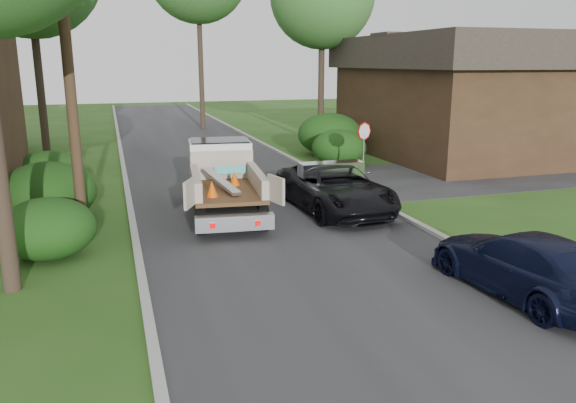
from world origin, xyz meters
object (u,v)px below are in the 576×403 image
Objects in this scene: flatbed_truck at (223,174)px; navy_suv at (525,264)px; black_pickup at (335,188)px; stop_sign at (364,139)px; house_right at (461,95)px; utility_pole at (67,48)px.

navy_suv is (4.68, -9.01, -0.51)m from flatbed_truck.
black_pickup is 1.18× the size of navy_suv.
stop_sign is 0.45× the size of black_pickup.
house_right reaches higher than stop_sign.
utility_pole is at bearing 179.07° from black_pickup.
stop_sign is at bearing 20.62° from utility_pole.
black_pickup is at bearing -85.37° from navy_suv.
house_right reaches higher than flatbed_truck.
house_right is (7.80, 5.00, 1.38)m from stop_sign.
flatbed_truck is 1.09× the size of black_pickup.
utility_pole is at bearing -43.75° from navy_suv.
flatbed_truck is (4.40, 1.53, -3.98)m from utility_pole.
house_right is at bearing 26.01° from utility_pole.
utility_pole reaches higher than house_right.
house_right is at bearing -123.93° from navy_suv.
flatbed_truck reaches higher than black_pickup.
stop_sign is 11.66m from navy_suv.
flatbed_truck is 1.28× the size of navy_suv.
stop_sign is at bearing -102.19° from navy_suv.
flatbed_truck is 10.17m from navy_suv.
stop_sign is 0.25× the size of utility_pole.
utility_pole is at bearing -154.72° from flatbed_truck.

